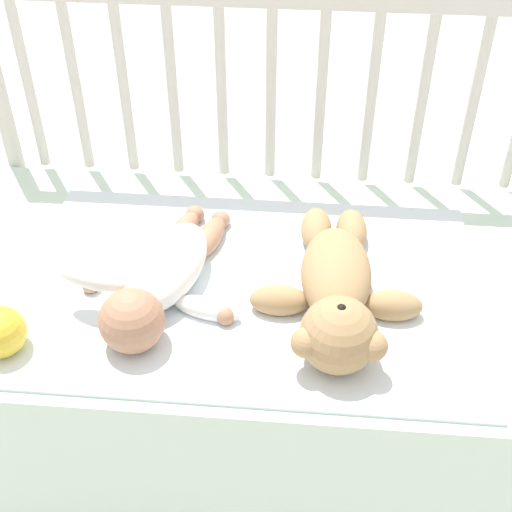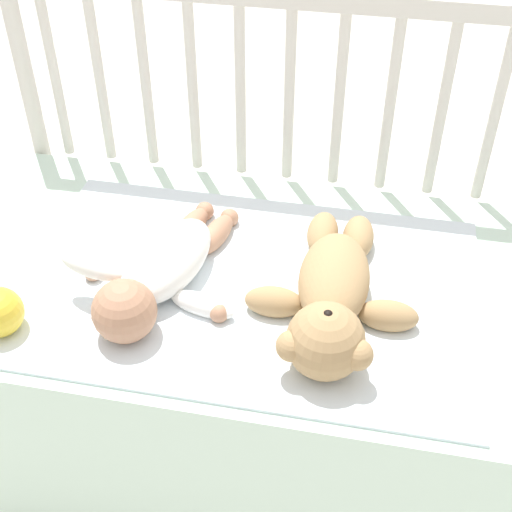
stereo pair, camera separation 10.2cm
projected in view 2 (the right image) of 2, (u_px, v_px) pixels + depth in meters
name	position (u px, v px, depth m)	size (l,w,h in m)	color
ground_plane	(257.00, 445.00, 1.66)	(12.00, 12.00, 0.00)	silver
crib_mattress	(257.00, 371.00, 1.49)	(1.19, 0.64, 0.53)	silver
crib_rail	(288.00, 122.00, 1.48)	(1.19, 0.04, 0.94)	beige
blanket	(249.00, 287.00, 1.29)	(0.82, 0.53, 0.01)	white
teddy_bear	(332.00, 297.00, 1.20)	(0.30, 0.43, 0.13)	tan
baby	(161.00, 271.00, 1.26)	(0.32, 0.41, 0.11)	white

